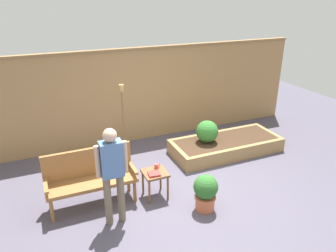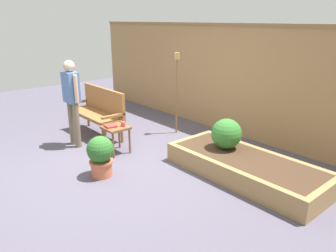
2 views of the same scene
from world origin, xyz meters
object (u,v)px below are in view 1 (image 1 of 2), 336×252
object	(u,v)px
side_table	(155,176)
book_on_table	(154,174)
garden_bench	(90,174)
tiki_torch	(123,109)
cup_on_table	(157,166)
person_by_bench	(112,169)
potted_boxwood	(206,191)
shrub_near_bench	(207,132)

from	to	relation	value
side_table	book_on_table	xyz separation A→B (m)	(-0.04, -0.07, 0.10)
garden_bench	book_on_table	world-z (taller)	garden_bench
tiki_torch	garden_bench	bearing A→B (deg)	-127.00
cup_on_table	person_by_bench	world-z (taller)	person_by_bench
garden_bench	potted_boxwood	bearing A→B (deg)	-29.29
potted_boxwood	person_by_bench	size ratio (longest dim) A/B	0.40
book_on_table	potted_boxwood	bearing A→B (deg)	-34.68
cup_on_table	shrub_near_bench	world-z (taller)	shrub_near_bench
garden_bench	side_table	size ratio (longest dim) A/B	3.00
garden_bench	person_by_bench	distance (m)	0.79
side_table	person_by_bench	size ratio (longest dim) A/B	0.31
side_table	garden_bench	bearing A→B (deg)	165.35
garden_bench	tiki_torch	distance (m)	1.64
garden_bench	cup_on_table	world-z (taller)	garden_bench
side_table	book_on_table	bearing A→B (deg)	-120.63
cup_on_table	shrub_near_bench	xyz separation A→B (m)	(1.51, 0.91, 0.02)
shrub_near_bench	person_by_bench	bearing A→B (deg)	-149.43
tiki_torch	cup_on_table	bearing A→B (deg)	-82.86
tiki_torch	potted_boxwood	bearing A→B (deg)	-71.63
shrub_near_bench	tiki_torch	size ratio (longest dim) A/B	0.29
shrub_near_bench	potted_boxwood	bearing A→B (deg)	-120.02
potted_boxwood	book_on_table	bearing A→B (deg)	138.55
garden_bench	side_table	distance (m)	1.07
garden_bench	book_on_table	bearing A→B (deg)	-19.14
cup_on_table	shrub_near_bench	size ratio (longest dim) A/B	0.22
garden_bench	person_by_bench	bearing A→B (deg)	-70.36
cup_on_table	shrub_near_bench	bearing A→B (deg)	31.23
potted_boxwood	person_by_bench	bearing A→B (deg)	169.14
side_table	potted_boxwood	distance (m)	0.89
cup_on_table	potted_boxwood	xyz separation A→B (m)	(0.54, -0.76, -0.18)
side_table	book_on_table	world-z (taller)	book_on_table
shrub_near_bench	person_by_bench	size ratio (longest dim) A/B	0.30
book_on_table	shrub_near_bench	size ratio (longest dim) A/B	0.41
book_on_table	shrub_near_bench	xyz separation A→B (m)	(1.62, 1.09, 0.04)
side_table	shrub_near_bench	world-z (taller)	shrub_near_bench
side_table	shrub_near_bench	size ratio (longest dim) A/B	1.01
cup_on_table	book_on_table	distance (m)	0.22
cup_on_table	potted_boxwood	bearing A→B (deg)	-54.60
book_on_table	tiki_torch	world-z (taller)	tiki_torch
cup_on_table	tiki_torch	bearing A→B (deg)	97.14
side_table	person_by_bench	distance (m)	1.03
cup_on_table	tiki_torch	distance (m)	1.52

